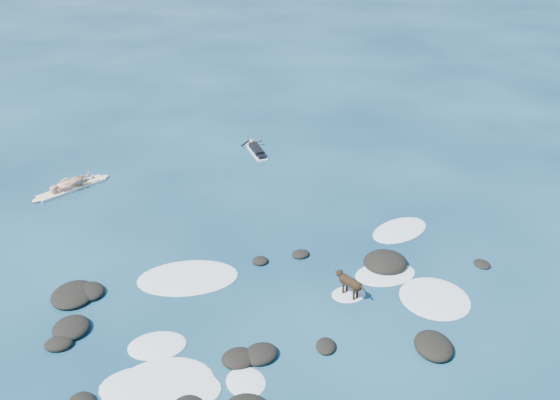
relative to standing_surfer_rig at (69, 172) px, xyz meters
name	(u,v)px	position (x,y,z in m)	size (l,w,h in m)	color
ground	(279,285)	(6.04, -9.44, -0.80)	(160.00, 160.00, 0.00)	#0A2642
reef_rocks	(243,319)	(4.41, -10.88, -0.70)	(14.47, 8.26, 0.55)	black
breaking_foam	(266,316)	(5.15, -10.83, -0.79)	(13.07, 7.81, 0.12)	white
standing_surfer_rig	(69,172)	(0.00, 0.00, 0.00)	(3.32, 1.90, 2.02)	#F5E5C4
paddling_surfer_rig	(256,150)	(8.52, 1.24, -0.66)	(1.09, 2.41, 0.42)	white
dog	(349,282)	(7.93, -10.70, -0.27)	(0.65, 1.17, 0.79)	black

